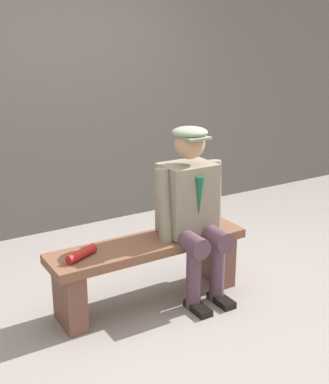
% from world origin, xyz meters
% --- Properties ---
extents(ground_plane, '(30.00, 30.00, 0.00)m').
position_xyz_m(ground_plane, '(0.00, 0.00, 0.00)').
color(ground_plane, gray).
extents(bench, '(1.49, 0.37, 0.48)m').
position_xyz_m(bench, '(0.00, 0.00, 0.33)').
color(bench, brown).
rests_on(bench, ground).
extents(seated_man, '(0.55, 0.58, 1.29)m').
position_xyz_m(seated_man, '(-0.33, 0.06, 0.71)').
color(seated_man, gray).
rests_on(seated_man, ground).
extents(rolled_magazine, '(0.25, 0.16, 0.06)m').
position_xyz_m(rolled_magazine, '(0.52, 0.01, 0.51)').
color(rolled_magazine, '#B21E1E').
rests_on(rolled_magazine, bench).
extents(stadium_wall, '(12.00, 0.24, 2.40)m').
position_xyz_m(stadium_wall, '(0.00, -1.84, 1.20)').
color(stadium_wall, '#615B59').
rests_on(stadium_wall, ground).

